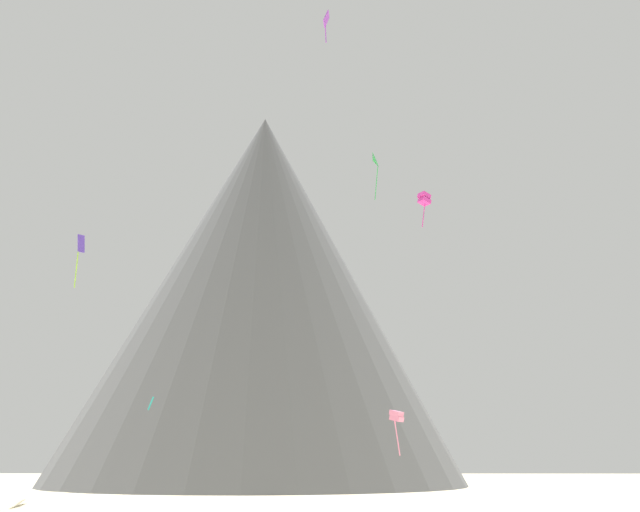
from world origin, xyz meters
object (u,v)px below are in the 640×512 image
object	(u,v)px
kite_green_high	(374,161)
rock_massif	(260,306)
kite_pink_low	(397,417)
kite_indigo_mid	(80,249)
kite_magenta_high	(424,199)
kite_violet_high	(326,21)
kite_teal_low	(151,403)

from	to	relation	value
kite_green_high	rock_massif	bearing A→B (deg)	-144.63
kite_pink_low	kite_indigo_mid	bearing A→B (deg)	-60.10
kite_magenta_high	kite_violet_high	bearing A→B (deg)	-70.49
kite_teal_low	kite_pink_low	bearing A→B (deg)	65.92
kite_indigo_mid	kite_pink_low	bearing A→B (deg)	-32.41
rock_massif	kite_magenta_high	distance (m)	63.56
rock_massif	kite_pink_low	xyz separation A→B (m)	(17.67, -73.90, -23.94)
kite_indigo_mid	kite_violet_high	size ratio (longest dim) A/B	1.48
kite_green_high	kite_teal_low	distance (m)	34.98
kite_green_high	kite_teal_low	xyz separation A→B (m)	(-23.46, 2.57, -25.82)
rock_massif	kite_magenta_high	bearing A→B (deg)	-69.55
rock_massif	kite_teal_low	world-z (taller)	rock_massif
kite_pink_low	kite_teal_low	bearing A→B (deg)	-99.61
kite_pink_low	kite_magenta_high	distance (m)	26.08
kite_indigo_mid	rock_massif	bearing A→B (deg)	59.41
kite_indigo_mid	kite_magenta_high	xyz separation A→B (m)	(28.39, 11.55, 8.38)
kite_violet_high	kite_teal_low	bearing A→B (deg)	-90.25
kite_indigo_mid	kite_teal_low	xyz separation A→B (m)	(0.66, 21.46, -10.06)
kite_green_high	kite_indigo_mid	size ratio (longest dim) A/B	1.29
kite_violet_high	kite_green_high	bearing A→B (deg)	-144.88
kite_teal_low	rock_massif	bearing A→B (deg)	-164.14
kite_teal_low	kite_green_high	bearing A→B (deg)	106.00
kite_indigo_mid	kite_magenta_high	world-z (taller)	kite_magenta_high
kite_green_high	kite_indigo_mid	distance (m)	34.46
rock_massif	kite_green_high	bearing A→B (deg)	-71.04
kite_magenta_high	kite_green_high	bearing A→B (deg)	177.29
kite_violet_high	kite_magenta_high	size ratio (longest dim) A/B	0.81
kite_green_high	kite_magenta_high	bearing A→B (deg)	46.57
kite_pink_low	kite_teal_low	distance (m)	33.74
kite_pink_low	kite_teal_low	size ratio (longest dim) A/B	2.06
kite_violet_high	kite_teal_low	distance (m)	41.49
kite_pink_low	kite_indigo_mid	world-z (taller)	kite_indigo_mid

